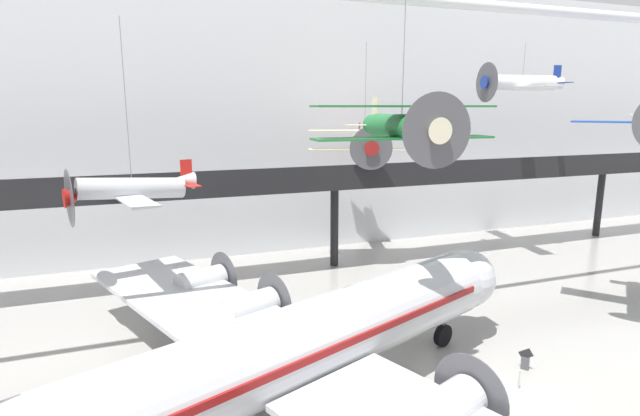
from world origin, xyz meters
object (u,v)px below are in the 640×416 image
at_px(airliner_silver_main, 279,355).
at_px(suspended_plane_white_twin, 523,83).
at_px(suspended_plane_silver_racer, 132,189).
at_px(stanchion_barrier, 519,384).
at_px(suspended_plane_green_biplane, 402,126).
at_px(suspended_plane_cream_biplane, 365,142).
at_px(info_sign_pedestal, 525,361).

height_order(airliner_silver_main, suspended_plane_white_twin, suspended_plane_white_twin).
height_order(suspended_plane_silver_racer, stanchion_barrier, suspended_plane_silver_racer).
distance_m(suspended_plane_green_biplane, suspended_plane_white_twin, 24.30).
xyz_separation_m(airliner_silver_main, suspended_plane_silver_racer, (-5.39, 14.02, 5.09)).
relative_size(airliner_silver_main, suspended_plane_green_biplane, 3.76).
xyz_separation_m(suspended_plane_cream_biplane, suspended_plane_silver_racer, (-18.75, -6.65, -1.95)).
distance_m(airliner_silver_main, suspended_plane_green_biplane, 12.39).
height_order(suspended_plane_green_biplane, info_sign_pedestal, suspended_plane_green_biplane).
xyz_separation_m(suspended_plane_white_twin, stanchion_barrier, (-15.31, -18.71, -15.28)).
relative_size(airliner_silver_main, suspended_plane_cream_biplane, 3.47).
bearing_deg(stanchion_barrier, suspended_plane_silver_racer, 139.11).
distance_m(suspended_plane_silver_racer, stanchion_barrier, 24.24).
bearing_deg(suspended_plane_white_twin, suspended_plane_green_biplane, 41.89).
height_order(suspended_plane_cream_biplane, stanchion_barrier, suspended_plane_cream_biplane).
bearing_deg(airliner_silver_main, stanchion_barrier, -25.95).
relative_size(suspended_plane_silver_racer, stanchion_barrier, 11.13).
xyz_separation_m(suspended_plane_silver_racer, info_sign_pedestal, (18.91, -13.43, -8.19)).
height_order(suspended_plane_cream_biplane, suspended_plane_white_twin, suspended_plane_white_twin).
bearing_deg(stanchion_barrier, info_sign_pedestal, 40.84).
bearing_deg(airliner_silver_main, suspended_plane_cream_biplane, 35.43).
bearing_deg(suspended_plane_green_biplane, info_sign_pedestal, 64.77).
xyz_separation_m(airliner_silver_main, suspended_plane_white_twin, (27.13, 17.83, 12.05)).
relative_size(airliner_silver_main, suspended_plane_silver_racer, 2.93).
relative_size(suspended_plane_silver_racer, suspended_plane_white_twin, 1.26).
distance_m(airliner_silver_main, info_sign_pedestal, 13.88).
xyz_separation_m(suspended_plane_white_twin, info_sign_pedestal, (-13.61, -17.24, -15.15)).
relative_size(suspended_plane_silver_racer, info_sign_pedestal, 9.66).
bearing_deg(suspended_plane_silver_racer, suspended_plane_white_twin, 172.54).
height_order(stanchion_barrier, info_sign_pedestal, info_sign_pedestal).
xyz_separation_m(suspended_plane_green_biplane, suspended_plane_silver_racer, (-12.90, 10.23, -4.00)).
distance_m(suspended_plane_white_twin, stanchion_barrier, 28.60).
bearing_deg(stanchion_barrier, suspended_plane_green_biplane, 132.67).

